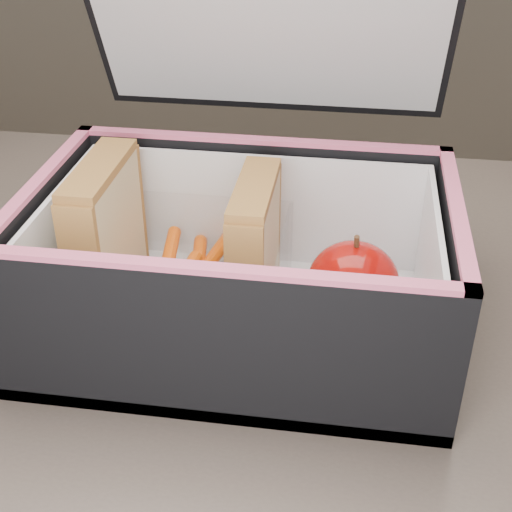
# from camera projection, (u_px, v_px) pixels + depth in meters

# --- Properties ---
(kitchen_table) EXTENTS (1.20, 0.80, 0.75)m
(kitchen_table) POSITION_uv_depth(u_px,v_px,m) (201.00, 433.00, 0.60)
(kitchen_table) COLOR brown
(kitchen_table) RESTS_ON ground
(lunch_bag) EXTENTS (0.31, 0.30, 0.30)m
(lunch_bag) POSITION_uv_depth(u_px,v_px,m) (242.00, 254.00, 0.54)
(lunch_bag) COLOR black
(lunch_bag) RESTS_ON kitchen_table
(plastic_tub) EXTENTS (0.17, 0.12, 0.07)m
(plastic_tub) POSITION_uv_depth(u_px,v_px,m) (181.00, 266.00, 0.56)
(plastic_tub) COLOR white
(plastic_tub) RESTS_ON lunch_bag
(sandwich_left) EXTENTS (0.03, 0.10, 0.12)m
(sandwich_left) POSITION_uv_depth(u_px,v_px,m) (106.00, 232.00, 0.56)
(sandwich_left) COLOR beige
(sandwich_left) RESTS_ON plastic_tub
(sandwich_right) EXTENTS (0.03, 0.10, 0.11)m
(sandwich_right) POSITION_uv_depth(u_px,v_px,m) (255.00, 247.00, 0.55)
(sandwich_right) COLOR beige
(sandwich_right) RESTS_ON plastic_tub
(carrot_sticks) EXTENTS (0.05, 0.15, 0.03)m
(carrot_sticks) POSITION_uv_depth(u_px,v_px,m) (186.00, 282.00, 0.57)
(carrot_sticks) COLOR #DB3C00
(carrot_sticks) RESTS_ON plastic_tub
(paper_napkin) EXTENTS (0.09, 0.09, 0.01)m
(paper_napkin) POSITION_uv_depth(u_px,v_px,m) (350.00, 320.00, 0.55)
(paper_napkin) COLOR white
(paper_napkin) RESTS_ON lunch_bag
(red_apple) EXTENTS (0.08, 0.08, 0.07)m
(red_apple) POSITION_uv_depth(u_px,v_px,m) (353.00, 283.00, 0.53)
(red_apple) COLOR maroon
(red_apple) RESTS_ON paper_napkin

